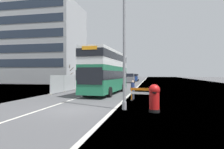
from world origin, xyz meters
The scene contains 14 objects.
ground centered at (0.59, 0.12, -0.05)m, with size 140.00×280.00×0.10m.
double_decker_bus centered at (-0.08, 10.24, 2.58)m, with size 3.29×11.00×4.85m.
lamppost_foreground centered at (3.26, 0.65, 4.59)m, with size 0.29×0.70×9.66m.
red_pillar_postbox centered at (5.10, 0.21, 0.90)m, with size 0.67×0.67×1.65m.
roadworks_barrier centered at (4.12, 4.82, 0.68)m, with size 1.86×0.81×1.08m.
construction_site_fence centered at (-5.73, 14.49, 1.03)m, with size 0.44×13.80×2.16m.
car_oncoming_near centered at (-3.42, 28.02, 1.05)m, with size 2.08×4.51×2.24m.
car_receding_mid centered at (-0.20, 37.65, 1.09)m, with size 2.08×4.43×2.35m.
car_receding_far centered at (0.10, 46.54, 1.05)m, with size 1.92×4.36×2.23m.
car_far_side centered at (-0.02, 53.22, 1.07)m, with size 1.97×4.51×2.27m.
bare_tree_far_verge_near centered at (-12.86, 28.79, 2.11)m, with size 2.31×2.56×4.29m.
bare_tree_far_verge_mid centered at (-9.99, 49.32, 2.38)m, with size 2.64×2.38×4.75m.
pedestrian_at_kerb centered at (3.30, 5.97, 0.83)m, with size 0.34×0.34×1.66m.
backdrop_office_block centered at (-24.11, 33.41, 9.66)m, with size 23.11×13.22×19.32m.
Camera 1 is at (4.91, -11.55, 2.26)m, focal length 31.34 mm.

